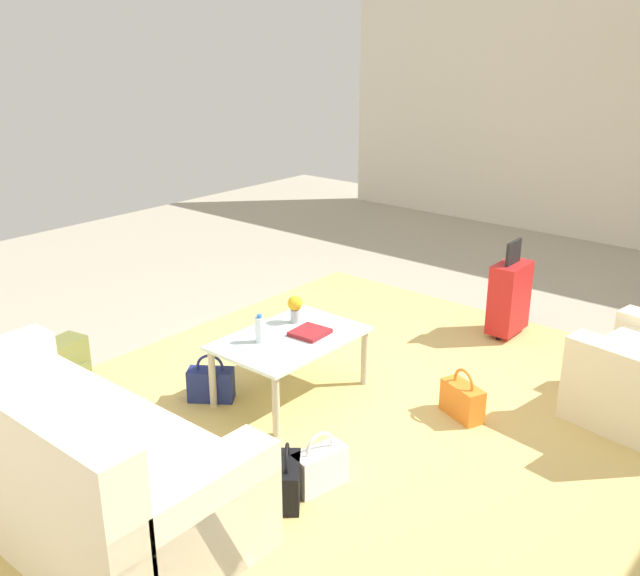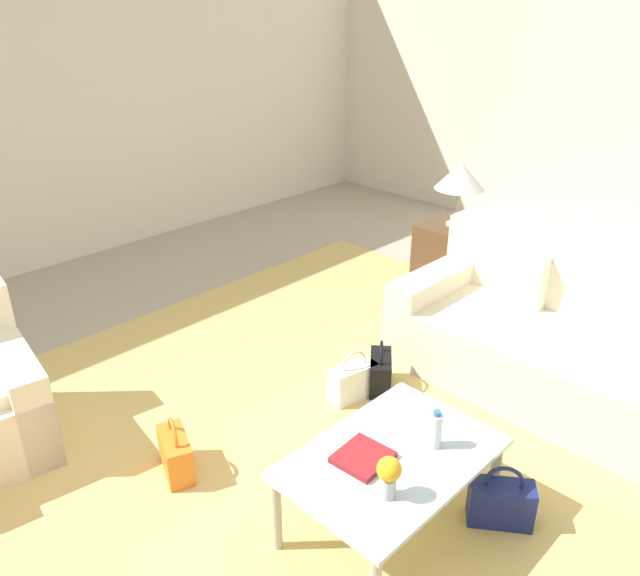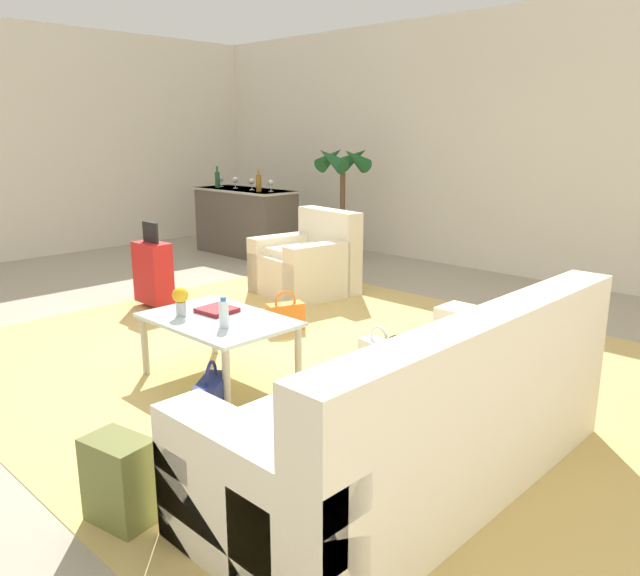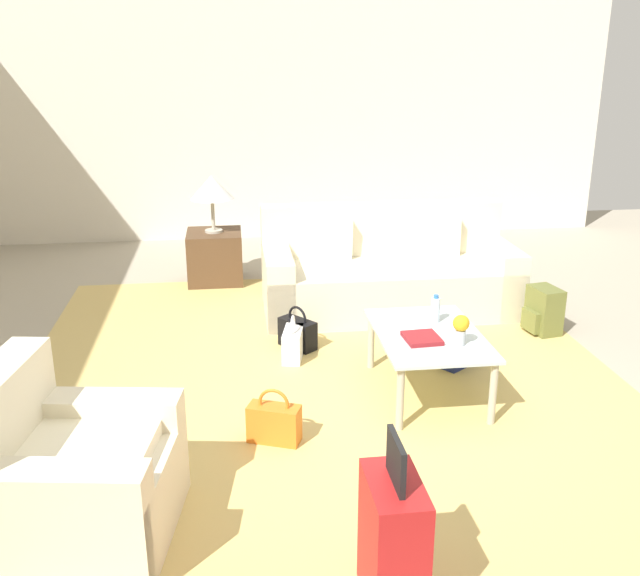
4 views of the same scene
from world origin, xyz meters
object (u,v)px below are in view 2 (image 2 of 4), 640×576
flower_vase (389,474)px  handbag_white (353,381)px  handbag_black (380,371)px  coffee_table_book (363,457)px  handbag_navy (501,502)px  water_bottle (435,430)px  couch (573,350)px  handbag_orange (176,453)px  table_lamp (460,177)px  side_table (453,252)px  coffee_table (391,465)px

flower_vase → handbag_white: 1.46m
handbag_white → handbag_black: 0.22m
coffee_table_book → handbag_navy: size_ratio=0.68×
water_bottle → handbag_navy: water_bottle is taller
water_bottle → flower_vase: 0.42m
couch → handbag_black: couch is taller
flower_vase → water_bottle: bearing=6.8°
flower_vase → handbag_orange: (-0.30, 1.25, -0.45)m
table_lamp → handbag_white: (-2.09, -0.63, -0.85)m
side_table → table_lamp: bearing=0.0°
coffee_table → flower_vase: flower_vase is taller
handbag_white → handbag_orange: same height
couch → handbag_navy: (-1.38, -0.28, -0.18)m
handbag_white → flower_vase: bearing=-132.4°
side_table → handbag_white: bearing=-163.3°
handbag_black → handbag_orange: same height
couch → handbag_navy: bearing=-168.5°
side_table → handbag_orange: 3.34m
handbag_white → handbag_black: bearing=-14.7°
coffee_table_book → side_table: bearing=21.9°
water_bottle → coffee_table_book: water_bottle is taller
handbag_white → handbag_orange: size_ratio=1.00×
flower_vase → handbag_orange: bearing=103.4°
handbag_black → couch: bearing=-46.3°
table_lamp → handbag_navy: size_ratio=1.63×
coffee_table_book → couch: bearing=-9.4°
table_lamp → handbag_black: (-1.87, -0.68, -0.85)m
side_table → handbag_orange: size_ratio=1.56×
coffee_table_book → handbag_orange: bearing=107.2°
coffee_table → handbag_navy: coffee_table is taller
couch → handbag_white: size_ratio=6.39×
couch → handbag_orange: bearing=152.6°
coffee_table → handbag_black: bearing=41.4°
water_bottle → side_table: 3.07m
coffee_table_book → handbag_black: (1.05, 0.74, -0.34)m
handbag_white → water_bottle: bearing=-117.8°
handbag_orange → flower_vase: bearing=-76.6°
couch → handbag_navy: 1.42m
coffee_table → handbag_navy: 0.63m
couch → side_table: bearing=58.1°
couch → water_bottle: bearing=180.0°
handbag_orange → handbag_black: bearing=-11.1°
couch → handbag_orange: size_ratio=6.39×
coffee_table → table_lamp: bearing=28.2°
water_bottle → coffee_table_book: 0.38m
flower_vase → handbag_white: bearing=47.6°
couch → side_table: size_ratio=4.10×
water_bottle → table_lamp: size_ratio=0.35×
side_table → handbag_black: (-1.87, -0.68, -0.14)m
side_table → handbag_navy: 3.03m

